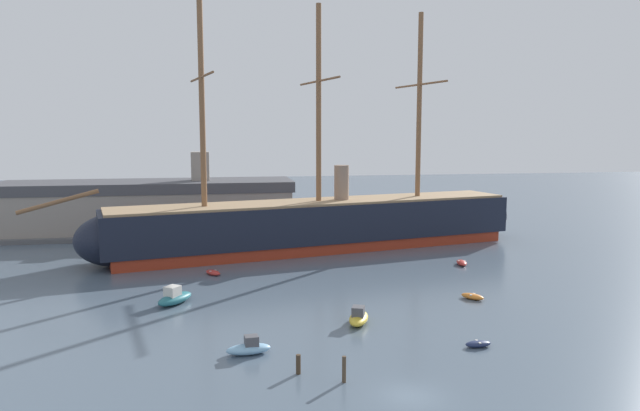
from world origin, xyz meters
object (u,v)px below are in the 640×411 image
(dinghy_mid_right, at_px, (472,296))
(dockside_warehouse_left, at_px, (149,207))
(motorboat_mid_left, at_px, (175,297))
(mooring_piling_nearest, at_px, (298,364))
(motorboat_near_centre, at_px, (359,317))
(dinghy_alongside_bow, at_px, (213,273))
(mooring_piling_left_pair, at_px, (344,369))
(dinghy_alongside_stern, at_px, (462,263))
(motorboat_foreground_left, at_px, (249,348))
(dinghy_foreground_right, at_px, (478,344))
(motorboat_far_left, at_px, (99,252))
(tall_ship, at_px, (319,224))
(dinghy_far_right, at_px, (470,240))
(motorboat_distant_centre, at_px, (312,232))

(dinghy_mid_right, height_order, dockside_warehouse_left, dockside_warehouse_left)
(motorboat_mid_left, bearing_deg, mooring_piling_nearest, -62.85)
(motorboat_near_centre, bearing_deg, dinghy_alongside_bow, 122.12)
(mooring_piling_left_pair, bearing_deg, dinghy_alongside_stern, 54.85)
(motorboat_foreground_left, distance_m, motorboat_mid_left, 17.19)
(dinghy_foreground_right, height_order, motorboat_far_left, motorboat_far_left)
(tall_ship, height_order, dinghy_alongside_stern, tall_ship)
(dinghy_foreground_right, bearing_deg, dinghy_alongside_bow, 126.91)
(dinghy_alongside_stern, xyz_separation_m, mooring_piling_left_pair, (-24.18, -34.34, 0.66))
(tall_ship, distance_m, dockside_warehouse_left, 33.96)
(dinghy_far_right, relative_size, mooring_piling_left_pair, 0.98)
(motorboat_foreground_left, relative_size, motorboat_near_centre, 0.85)
(motorboat_foreground_left, distance_m, dockside_warehouse_left, 63.38)
(dinghy_alongside_bow, bearing_deg, dinghy_alongside_stern, -0.60)
(dinghy_alongside_stern, height_order, motorboat_distant_centre, motorboat_distant_centre)
(motorboat_near_centre, relative_size, motorboat_mid_left, 0.90)
(dinghy_far_right, bearing_deg, dockside_warehouse_left, 161.90)
(dinghy_far_right, bearing_deg, motorboat_foreground_left, -131.78)
(dinghy_alongside_stern, bearing_deg, dinghy_foreground_right, -111.11)
(motorboat_near_centre, bearing_deg, motorboat_foreground_left, -151.04)
(tall_ship, height_order, motorboat_mid_left, tall_ship)
(dinghy_alongside_stern, distance_m, mooring_piling_left_pair, 42.00)
(motorboat_mid_left, bearing_deg, dinghy_mid_right, -6.96)
(motorboat_near_centre, relative_size, dinghy_mid_right, 1.64)
(dockside_warehouse_left, bearing_deg, motorboat_far_left, -106.65)
(motorboat_distant_centre, bearing_deg, motorboat_mid_left, -118.58)
(motorboat_foreground_left, bearing_deg, tall_ship, 72.38)
(dinghy_alongside_bow, bearing_deg, tall_ship, 40.22)
(motorboat_far_left, distance_m, dinghy_far_right, 59.09)
(motorboat_foreground_left, bearing_deg, mooring_piling_nearest, -53.51)
(tall_ship, bearing_deg, mooring_piling_nearest, -101.90)
(mooring_piling_nearest, bearing_deg, dinghy_far_right, 53.62)
(dinghy_alongside_stern, bearing_deg, mooring_piling_left_pair, -125.15)
(dinghy_foreground_right, height_order, mooring_piling_nearest, mooring_piling_nearest)
(dinghy_alongside_bow, xyz_separation_m, dinghy_alongside_stern, (33.71, -0.36, 0.03))
(dinghy_mid_right, xyz_separation_m, dockside_warehouse_left, (-39.31, 49.84, 4.39))
(motorboat_far_left, height_order, motorboat_distant_centre, motorboat_distant_centre)
(motorboat_distant_centre, height_order, mooring_piling_nearest, mooring_piling_nearest)
(dinghy_alongside_bow, bearing_deg, motorboat_distant_centre, 57.23)
(motorboat_mid_left, height_order, mooring_piling_nearest, motorboat_mid_left)
(motorboat_near_centre, bearing_deg, tall_ship, 86.12)
(dinghy_mid_right, xyz_separation_m, motorboat_distant_centre, (-10.86, 42.89, 0.17))
(dinghy_far_right, height_order, dockside_warehouse_left, dockside_warehouse_left)
(mooring_piling_nearest, bearing_deg, dinghy_alongside_stern, 49.77)
(motorboat_far_left, bearing_deg, tall_ship, -2.96)
(dinghy_mid_right, relative_size, mooring_piling_nearest, 1.82)
(dinghy_foreground_right, bearing_deg, motorboat_foreground_left, 174.57)
(mooring_piling_left_pair, bearing_deg, dinghy_alongside_bow, 105.36)
(motorboat_distant_centre, height_order, mooring_piling_left_pair, mooring_piling_left_pair)
(tall_ship, distance_m, motorboat_near_centre, 35.89)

